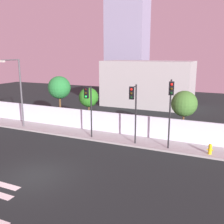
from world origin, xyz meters
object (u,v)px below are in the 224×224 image
traffic_light_right (171,101)px  roadside_tree_midright (184,104)px  fire_hydrant (210,149)px  roadside_tree_midleft (89,97)px  traffic_light_left (134,102)px  roadside_tree_leftmost (59,88)px  traffic_light_center (89,101)px  street_lamp_curbside (18,87)px

traffic_light_right → roadside_tree_midright: 3.82m
fire_hydrant → roadside_tree_midright: roadside_tree_midright is taller
fire_hydrant → roadside_tree_midleft: (-11.37, 2.95, 2.42)m
traffic_light_left → roadside_tree_leftmost: bearing=158.0°
fire_hydrant → roadside_tree_midleft: roadside_tree_midleft is taller
roadside_tree_leftmost → roadside_tree_midleft: size_ratio=1.25×
traffic_light_left → roadside_tree_midright: (3.06, 3.73, -0.51)m
roadside_tree_leftmost → roadside_tree_midright: bearing=-0.0°
traffic_light_left → roadside_tree_leftmost: roadside_tree_leftmost is taller
traffic_light_left → roadside_tree_midright: size_ratio=1.13×
traffic_light_left → traffic_light_center: size_ratio=1.07×
roadside_tree_leftmost → roadside_tree_midleft: roadside_tree_leftmost is taller
roadside_tree_midright → roadside_tree_leftmost: bearing=180.0°
traffic_light_left → traffic_light_center: (-3.96, 0.29, -0.23)m
traffic_light_right → roadside_tree_midleft: bearing=156.7°
traffic_light_right → street_lamp_curbside: size_ratio=0.80×
street_lamp_curbside → roadside_tree_midright: street_lamp_curbside is taller
roadside_tree_midleft → street_lamp_curbside: bearing=-151.6°
roadside_tree_leftmost → roadside_tree_midleft: bearing=-0.0°
traffic_light_right → roadside_tree_midright: size_ratio=1.24×
traffic_light_center → roadside_tree_midleft: bearing=119.4°
fire_hydrant → street_lamp_curbside: bearing=-179.5°
traffic_light_center → roadside_tree_midleft: traffic_light_center is taller
traffic_light_left → fire_hydrant: (5.47, 0.78, -3.01)m
traffic_light_right → fire_hydrant: size_ratio=6.86×
fire_hydrant → roadside_tree_leftmost: (-14.72, 2.95, 3.18)m
fire_hydrant → roadside_tree_midright: bearing=129.3°
roadside_tree_midleft → roadside_tree_midright: size_ratio=0.95×
street_lamp_curbside → roadside_tree_midleft: bearing=28.4°
traffic_light_right → fire_hydrant: (2.77, 0.76, -3.34)m
traffic_light_center → roadside_tree_midright: size_ratio=1.06×
street_lamp_curbside → roadside_tree_midright: bearing=11.9°
roadside_tree_leftmost → street_lamp_curbside: bearing=-127.7°
traffic_light_center → traffic_light_right: bearing=-2.3°
traffic_light_center → traffic_light_right: traffic_light_right is taller
traffic_light_left → fire_hydrant: 6.30m
fire_hydrant → roadside_tree_leftmost: 15.35m
traffic_light_center → fire_hydrant: size_ratio=5.82×
traffic_light_right → roadside_tree_midright: (0.37, 3.71, -0.83)m
traffic_light_right → street_lamp_curbside: bearing=177.6°
traffic_light_center → street_lamp_curbside: 7.72m
traffic_light_right → fire_hydrant: bearing=15.4°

